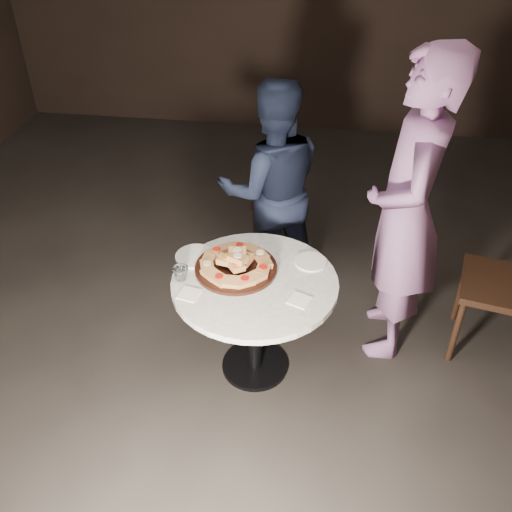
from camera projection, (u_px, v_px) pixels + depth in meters
The scene contains 12 objects.
floor at pixel (242, 354), 3.62m from camera, with size 7.00×7.00×0.00m, color black.
table at pixel (255, 298), 3.19m from camera, with size 1.19×1.19×0.69m.
serving_board at pixel (236, 268), 3.19m from camera, with size 0.46×0.46×0.02m, color black.
focaccia_pile at pixel (236, 262), 3.16m from camera, with size 0.41×0.41×0.11m.
plate_left at pixel (195, 256), 3.28m from camera, with size 0.23×0.23×0.01m, color white.
plate_right at pixel (311, 262), 3.24m from camera, with size 0.18×0.18×0.01m, color white.
water_glass at pixel (181, 273), 3.10m from camera, with size 0.09×0.09×0.08m, color silver.
napkin_near at pixel (189, 294), 3.02m from camera, with size 0.11×0.11×0.01m, color white.
napkin_far at pixel (300, 300), 2.98m from camera, with size 0.11×0.11×0.01m, color white.
chair_far at pixel (277, 195), 4.29m from camera, with size 0.38×0.39×0.80m.
diner_navy at pixel (271, 189), 3.79m from camera, with size 0.73×0.57×1.50m, color black.
diner_teal at pixel (406, 214), 3.18m from camera, with size 0.69×0.45×1.89m, color slate.
Camera 1 is at (0.44, -2.49, 2.66)m, focal length 40.00 mm.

